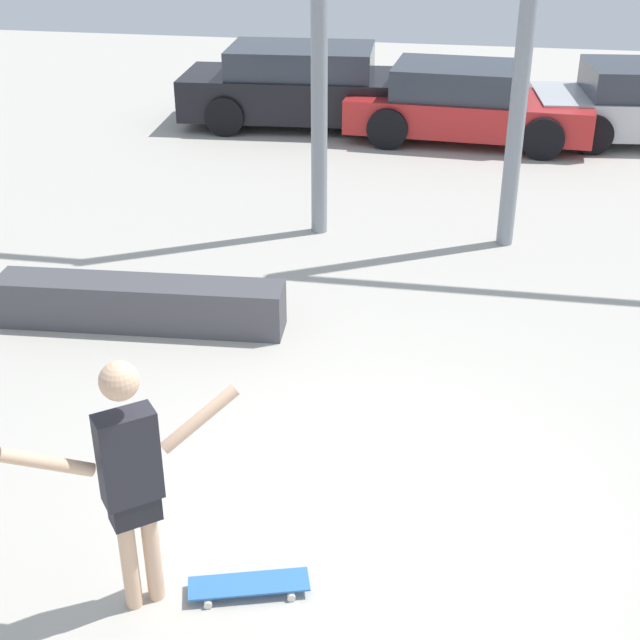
% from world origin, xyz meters
% --- Properties ---
extents(ground_plane, '(36.00, 36.00, 0.00)m').
position_xyz_m(ground_plane, '(0.00, 0.00, 0.00)').
color(ground_plane, '#B2ADA3').
extents(skateboarder, '(1.19, 0.96, 1.79)m').
position_xyz_m(skateboarder, '(-1.18, -1.18, 1.03)').
color(skateboarder, '#DBAD89').
rests_on(skateboarder, ground_plane).
extents(skateboard, '(0.82, 0.43, 0.08)m').
position_xyz_m(skateboard, '(-0.53, -0.99, 0.06)').
color(skateboard, '#2D66B2').
rests_on(skateboard, ground_plane).
extents(grind_box, '(2.95, 0.66, 0.49)m').
position_xyz_m(grind_box, '(-2.51, 2.44, 0.25)').
color(grind_box, '#47474C').
rests_on(grind_box, ground_plane).
extents(parked_car_black, '(4.56, 2.07, 1.36)m').
position_xyz_m(parked_car_black, '(-2.20, 10.16, 0.66)').
color(parked_car_black, black).
rests_on(parked_car_black, ground_plane).
extents(parked_car_red, '(4.06, 2.01, 1.23)m').
position_xyz_m(parked_car_red, '(0.54, 9.72, 0.60)').
color(parked_car_red, red).
rests_on(parked_car_red, ground_plane).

